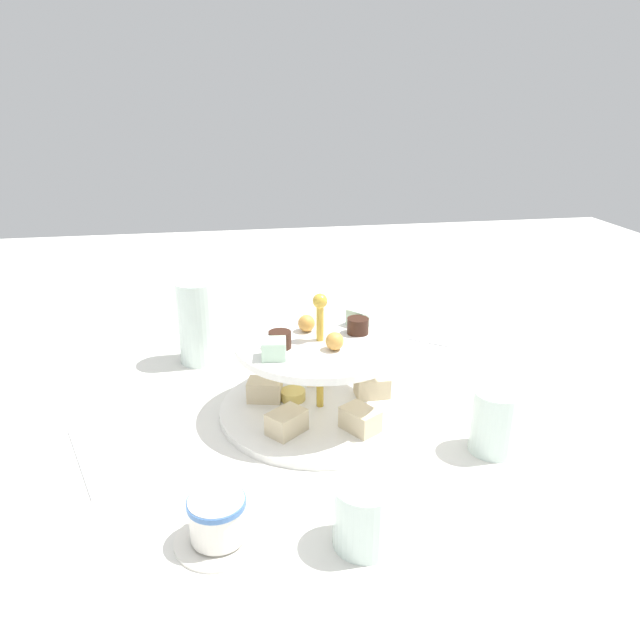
# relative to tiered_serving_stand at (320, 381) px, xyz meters

# --- Properties ---
(ground_plane) EXTENTS (2.40, 2.40, 0.00)m
(ground_plane) POSITION_rel_tiered_serving_stand_xyz_m (-0.00, 0.00, -0.05)
(ground_plane) COLOR silver
(tiered_serving_stand) EXTENTS (0.28, 0.28, 0.18)m
(tiered_serving_stand) POSITION_rel_tiered_serving_stand_xyz_m (0.00, 0.00, 0.00)
(tiered_serving_stand) COLOR white
(tiered_serving_stand) RESTS_ON ground_plane
(water_glass_tall_right) EXTENTS (0.07, 0.07, 0.14)m
(water_glass_tall_right) POSITION_rel_tiered_serving_stand_xyz_m (0.17, -0.20, 0.02)
(water_glass_tall_right) COLOR silver
(water_glass_tall_right) RESTS_ON ground_plane
(water_glass_short_left) EXTENTS (0.06, 0.06, 0.07)m
(water_glass_short_left) POSITION_rel_tiered_serving_stand_xyz_m (0.00, 0.26, -0.01)
(water_glass_short_left) COLOR silver
(water_glass_short_left) RESTS_ON ground_plane
(teacup_with_saucer) EXTENTS (0.09, 0.09, 0.05)m
(teacup_with_saucer) POSITION_rel_tiered_serving_stand_xyz_m (0.14, 0.24, -0.02)
(teacup_with_saucer) COLOR white
(teacup_with_saucer) RESTS_ON ground_plane
(butter_knife_left) EXTENTS (0.14, 0.11, 0.00)m
(butter_knife_left) POSITION_rel_tiered_serving_stand_xyz_m (-0.20, -0.24, -0.05)
(butter_knife_left) COLOR silver
(butter_knife_left) RESTS_ON ground_plane
(butter_knife_right) EXTENTS (0.07, 0.16, 0.00)m
(butter_knife_right) POSITION_rel_tiered_serving_stand_xyz_m (0.31, 0.07, -0.05)
(butter_knife_right) COLOR silver
(butter_knife_right) RESTS_ON ground_plane
(water_glass_mid_back) EXTENTS (0.06, 0.06, 0.08)m
(water_glass_mid_back) POSITION_rel_tiered_serving_stand_xyz_m (-0.20, 0.13, -0.01)
(water_glass_mid_back) COLOR silver
(water_glass_mid_back) RESTS_ON ground_plane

